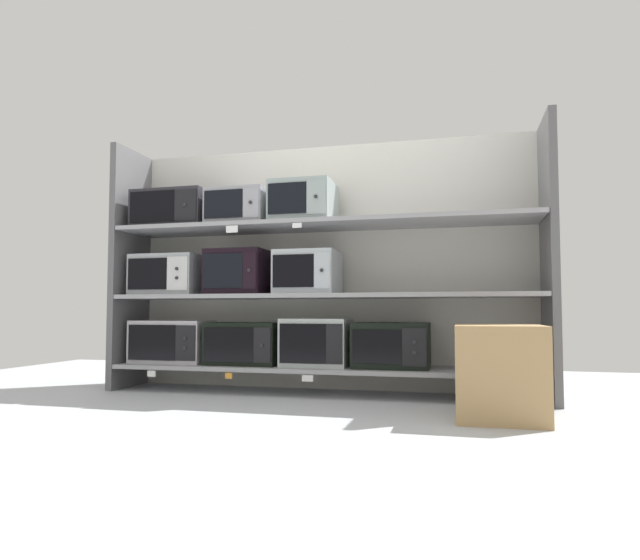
{
  "coord_description": "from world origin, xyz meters",
  "views": [
    {
      "loc": [
        0.95,
        -3.81,
        0.58
      ],
      "look_at": [
        0.0,
        0.0,
        0.8
      ],
      "focal_mm": 31.08,
      "sensor_mm": 36.0,
      "label": 1
    }
  ],
  "objects_px": {
    "microwave_9": "(304,203)",
    "microwave_6": "(308,273)",
    "microwave_1": "(245,343)",
    "microwave_7": "(174,210)",
    "microwave_5": "(239,272)",
    "microwave_2": "(316,342)",
    "shipping_carton": "(500,372)",
    "microwave_0": "(172,341)",
    "microwave_8": "(241,209)",
    "microwave_4": "(170,275)",
    "microwave_3": "(391,345)"
  },
  "relations": [
    {
      "from": "microwave_4",
      "to": "microwave_1",
      "type": "bearing_deg",
      "value": -0.02
    },
    {
      "from": "microwave_4",
      "to": "microwave_9",
      "type": "bearing_deg",
      "value": 0.0
    },
    {
      "from": "microwave_6",
      "to": "shipping_carton",
      "type": "height_order",
      "value": "microwave_6"
    },
    {
      "from": "microwave_1",
      "to": "microwave_4",
      "type": "height_order",
      "value": "microwave_4"
    },
    {
      "from": "microwave_6",
      "to": "microwave_8",
      "type": "distance_m",
      "value": 0.71
    },
    {
      "from": "microwave_0",
      "to": "microwave_4",
      "type": "distance_m",
      "value": 0.5
    },
    {
      "from": "microwave_4",
      "to": "microwave_8",
      "type": "relative_size",
      "value": 1.16
    },
    {
      "from": "microwave_1",
      "to": "microwave_6",
      "type": "distance_m",
      "value": 0.7
    },
    {
      "from": "microwave_6",
      "to": "microwave_3",
      "type": "bearing_deg",
      "value": 0.01
    },
    {
      "from": "shipping_carton",
      "to": "microwave_2",
      "type": "bearing_deg",
      "value": 150.86
    },
    {
      "from": "microwave_9",
      "to": "microwave_6",
      "type": "bearing_deg",
      "value": -0.02
    },
    {
      "from": "microwave_8",
      "to": "shipping_carton",
      "type": "height_order",
      "value": "microwave_8"
    },
    {
      "from": "microwave_4",
      "to": "microwave_5",
      "type": "relative_size",
      "value": 1.2
    },
    {
      "from": "microwave_1",
      "to": "microwave_5",
      "type": "bearing_deg",
      "value": 179.78
    },
    {
      "from": "microwave_3",
      "to": "microwave_7",
      "type": "xyz_separation_m",
      "value": [
        -1.65,
        -0.0,
        1.0
      ]
    },
    {
      "from": "microwave_8",
      "to": "microwave_9",
      "type": "xyz_separation_m",
      "value": [
        0.48,
        0.0,
        0.02
      ]
    },
    {
      "from": "microwave_3",
      "to": "microwave_8",
      "type": "distance_m",
      "value": 1.49
    },
    {
      "from": "microwave_5",
      "to": "microwave_6",
      "type": "bearing_deg",
      "value": 0.01
    },
    {
      "from": "microwave_5",
      "to": "microwave_8",
      "type": "bearing_deg",
      "value": -0.33
    },
    {
      "from": "microwave_1",
      "to": "shipping_carton",
      "type": "height_order",
      "value": "shipping_carton"
    },
    {
      "from": "microwave_7",
      "to": "microwave_4",
      "type": "bearing_deg",
      "value": 179.56
    },
    {
      "from": "microwave_6",
      "to": "microwave_8",
      "type": "height_order",
      "value": "microwave_8"
    },
    {
      "from": "microwave_0",
      "to": "microwave_8",
      "type": "xyz_separation_m",
      "value": [
        0.55,
        0.0,
        0.99
      ]
    },
    {
      "from": "microwave_6",
      "to": "microwave_7",
      "type": "relative_size",
      "value": 0.75
    },
    {
      "from": "microwave_2",
      "to": "shipping_carton",
      "type": "relative_size",
      "value": 0.93
    },
    {
      "from": "microwave_1",
      "to": "microwave_9",
      "type": "distance_m",
      "value": 1.11
    },
    {
      "from": "microwave_6",
      "to": "microwave_5",
      "type": "bearing_deg",
      "value": -179.99
    },
    {
      "from": "microwave_5",
      "to": "shipping_carton",
      "type": "height_order",
      "value": "microwave_5"
    },
    {
      "from": "microwave_0",
      "to": "microwave_4",
      "type": "bearing_deg",
      "value": 179.52
    },
    {
      "from": "microwave_6",
      "to": "microwave_7",
      "type": "height_order",
      "value": "microwave_7"
    },
    {
      "from": "microwave_7",
      "to": "microwave_6",
      "type": "bearing_deg",
      "value": 0.02
    },
    {
      "from": "microwave_0",
      "to": "microwave_8",
      "type": "relative_size",
      "value": 1.29
    },
    {
      "from": "microwave_2",
      "to": "microwave_8",
      "type": "relative_size",
      "value": 1.06
    },
    {
      "from": "microwave_1",
      "to": "microwave_2",
      "type": "relative_size",
      "value": 1.14
    },
    {
      "from": "microwave_1",
      "to": "microwave_8",
      "type": "relative_size",
      "value": 1.21
    },
    {
      "from": "microwave_5",
      "to": "microwave_7",
      "type": "relative_size",
      "value": 0.74
    },
    {
      "from": "microwave_1",
      "to": "microwave_7",
      "type": "height_order",
      "value": "microwave_7"
    },
    {
      "from": "microwave_0",
      "to": "shipping_carton",
      "type": "distance_m",
      "value": 2.41
    },
    {
      "from": "microwave_4",
      "to": "microwave_8",
      "type": "distance_m",
      "value": 0.76
    },
    {
      "from": "microwave_3",
      "to": "shipping_carton",
      "type": "distance_m",
      "value": 0.94
    },
    {
      "from": "microwave_1",
      "to": "microwave_7",
      "type": "distance_m",
      "value": 1.17
    },
    {
      "from": "microwave_9",
      "to": "microwave_4",
      "type": "bearing_deg",
      "value": -180.0
    },
    {
      "from": "microwave_7",
      "to": "shipping_carton",
      "type": "distance_m",
      "value": 2.65
    },
    {
      "from": "shipping_carton",
      "to": "microwave_6",
      "type": "bearing_deg",
      "value": 152.08
    },
    {
      "from": "microwave_7",
      "to": "shipping_carton",
      "type": "height_order",
      "value": "microwave_7"
    },
    {
      "from": "microwave_1",
      "to": "microwave_2",
      "type": "bearing_deg",
      "value": 0.0
    },
    {
      "from": "microwave_0",
      "to": "microwave_3",
      "type": "relative_size",
      "value": 1.11
    },
    {
      "from": "microwave_1",
      "to": "microwave_8",
      "type": "distance_m",
      "value": 1.0
    },
    {
      "from": "microwave_7",
      "to": "microwave_5",
      "type": "bearing_deg",
      "value": 0.02
    },
    {
      "from": "microwave_0",
      "to": "microwave_4",
      "type": "height_order",
      "value": "microwave_4"
    }
  ]
}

